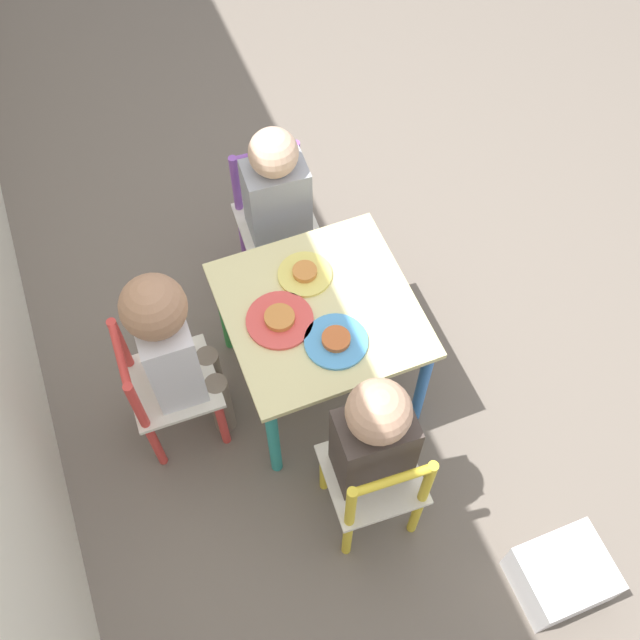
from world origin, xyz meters
TOP-DOWN VIEW (x-y plane):
  - ground_plane at (0.00, 0.00)m, footprint 6.00×6.00m
  - kids_table at (0.00, 0.00)m, footprint 0.55×0.55m
  - chair_yellow at (-0.49, 0.03)m, footprint 0.27×0.27m
  - chair_red at (0.01, 0.49)m, footprint 0.27×0.27m
  - chair_purple at (0.49, -0.03)m, footprint 0.27×0.27m
  - child_left at (-0.43, 0.02)m, footprint 0.22×0.21m
  - child_back at (0.01, 0.43)m, footprint 0.20×0.22m
  - child_right at (0.43, -0.02)m, footprint 0.22×0.21m
  - plate_left at (-0.12, 0.00)m, footprint 0.18×0.18m
  - plate_back at (0.00, 0.12)m, footprint 0.20×0.20m
  - plate_right at (0.12, 0.00)m, footprint 0.16×0.16m
  - storage_bin at (-0.88, -0.40)m, footprint 0.21×0.25m

SIDE VIEW (x-z plane):
  - ground_plane at x=0.00m, z-range 0.00..0.00m
  - storage_bin at x=-0.88m, z-range 0.00..0.17m
  - chair_yellow at x=-0.49m, z-range 0.00..0.53m
  - chair_red at x=0.01m, z-range 0.00..0.53m
  - chair_purple at x=0.49m, z-range 0.00..0.53m
  - kids_table at x=0.00m, z-range 0.16..0.61m
  - child_right at x=0.43m, z-range 0.07..0.80m
  - child_left at x=-0.43m, z-range 0.08..0.82m
  - plate_left at x=-0.12m, z-range 0.45..0.48m
  - plate_back at x=0.00m, z-range 0.45..0.48m
  - plate_right at x=0.12m, z-range 0.45..0.48m
  - child_back at x=0.01m, z-range 0.09..0.88m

